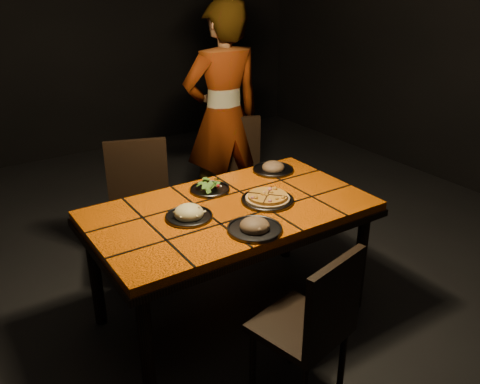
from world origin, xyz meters
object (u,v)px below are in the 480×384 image
chair_far_left (140,200)px  chair_far_right (237,168)px  dining_table (231,219)px  chair_near (314,322)px  diner (223,117)px  plate_pizza (268,199)px  plate_pasta (189,214)px

chair_far_left → chair_far_right: bearing=28.9°
dining_table → chair_near: bearing=-94.0°
chair_near → diner: bearing=-122.8°
chair_near → plate_pizza: size_ratio=2.36×
chair_far_right → chair_far_left: bearing=-146.6°
plate_pizza → plate_pasta: plate_pasta is taller
dining_table → diner: (0.65, 1.13, 0.24)m
chair_far_left → plate_pasta: bearing=-73.5°
dining_table → plate_pasta: 0.29m
dining_table → plate_pizza: 0.25m
dining_table → chair_far_right: chair_far_right is taller
dining_table → plate_pasta: size_ratio=6.20×
dining_table → chair_far_left: size_ratio=1.73×
chair_near → chair_far_left: chair_far_left is taller
dining_table → chair_far_right: size_ratio=1.76×
chair_far_left → chair_far_right: size_ratio=1.02×
dining_table → diner: 1.32m
plate_pizza → chair_far_left: bearing=117.4°
chair_far_right → plate_pizza: size_ratio=2.50×
chair_far_right → diner: 0.42m
chair_far_left → diner: bearing=39.1°
chair_far_right → plate_pasta: bearing=-110.7°
chair_near → chair_far_left: 1.64m
plate_pasta → dining_table: bearing=-1.5°
chair_far_right → plate_pizza: bearing=-90.1°
dining_table → plate_pasta: plate_pasta is taller
diner → plate_pasta: size_ratio=6.96×
chair_far_left → plate_pizza: size_ratio=2.54×
chair_near → chair_far_right: bearing=-125.1°
plate_pasta → chair_near: bearing=-75.7°
dining_table → chair_far_left: 0.85m
chair_far_left → chair_far_right: 0.91m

